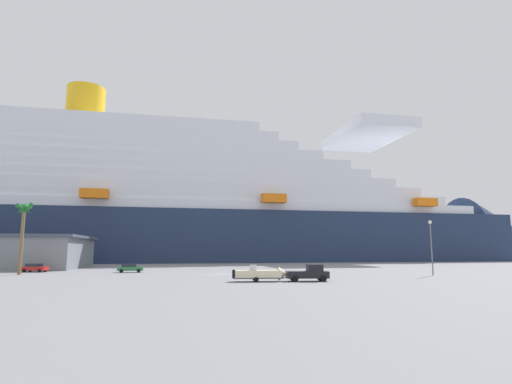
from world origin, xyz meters
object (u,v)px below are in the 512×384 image
(street_lamp, at_px, (431,240))
(parked_car_green_wagon, at_px, (130,268))
(parked_car_red_hatchback, at_px, (35,268))
(cruise_ship, at_px, (179,208))
(pickup_truck, at_px, (309,273))
(small_boat_on_trailer, at_px, (263,274))
(palm_tree, at_px, (24,218))

(street_lamp, xyz_separation_m, parked_car_green_wagon, (-51.18, 14.31, -4.93))
(parked_car_green_wagon, height_order, parked_car_red_hatchback, same)
(cruise_ship, height_order, pickup_truck, cruise_ship)
(pickup_truck, bearing_deg, parked_car_red_hatchback, 149.08)
(cruise_ship, distance_m, street_lamp, 95.50)
(pickup_truck, bearing_deg, cruise_ship, 105.07)
(small_boat_on_trailer, distance_m, street_lamp, 31.46)
(street_lamp, bearing_deg, parked_car_green_wagon, 164.38)
(pickup_truck, bearing_deg, street_lamp, 23.69)
(cruise_ship, relative_size, palm_tree, 23.10)
(palm_tree, bearing_deg, street_lamp, -7.73)
(cruise_ship, bearing_deg, pickup_truck, -74.93)
(cruise_ship, relative_size, parked_car_red_hatchback, 60.31)
(pickup_truck, bearing_deg, parked_car_green_wagon, 138.72)
(pickup_truck, height_order, palm_tree, palm_tree)
(palm_tree, xyz_separation_m, street_lamp, (68.37, -9.28, -3.86))
(small_boat_on_trailer, xyz_separation_m, parked_car_red_hatchback, (-39.76, 27.37, -0.13))
(parked_car_green_wagon, bearing_deg, small_boat_on_trailer, -48.24)
(parked_car_green_wagon, bearing_deg, palm_tree, -163.70)
(pickup_truck, relative_size, parked_car_green_wagon, 1.17)
(pickup_truck, xyz_separation_m, parked_car_red_hatchback, (-45.92, 27.51, -0.21))
(street_lamp, height_order, parked_car_red_hatchback, street_lamp)
(small_boat_on_trailer, relative_size, parked_car_red_hatchback, 1.77)
(pickup_truck, distance_m, palm_tree, 49.88)
(pickup_truck, relative_size, palm_tree, 0.46)
(palm_tree, xyz_separation_m, parked_car_green_wagon, (17.19, 5.02, -8.79))
(pickup_truck, height_order, parked_car_green_wagon, pickup_truck)
(cruise_ship, height_order, street_lamp, cruise_ship)
(cruise_ship, distance_m, palm_tree, 75.65)
(cruise_ship, bearing_deg, parked_car_red_hatchback, -108.28)
(cruise_ship, xyz_separation_m, pickup_truck, (24.70, -91.75, -17.83))
(parked_car_red_hatchback, bearing_deg, small_boat_on_trailer, -34.54)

